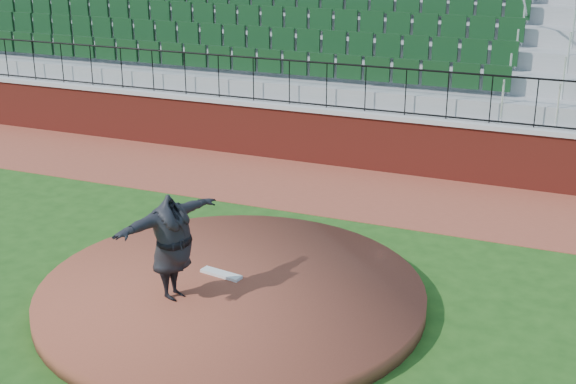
% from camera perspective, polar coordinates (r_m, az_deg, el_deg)
% --- Properties ---
extents(ground, '(90.00, 90.00, 0.00)m').
position_cam_1_polar(ground, '(11.47, -2.90, -8.49)').
color(ground, '#1E4814').
rests_on(ground, ground).
extents(warning_track, '(34.00, 3.20, 0.01)m').
position_cam_1_polar(warning_track, '(16.09, 5.32, 0.02)').
color(warning_track, brown).
rests_on(warning_track, ground).
extents(field_wall, '(34.00, 0.35, 1.20)m').
position_cam_1_polar(field_wall, '(17.37, 6.97, 3.51)').
color(field_wall, maroon).
rests_on(field_wall, ground).
extents(wall_cap, '(34.00, 0.45, 0.10)m').
position_cam_1_polar(wall_cap, '(17.20, 7.06, 5.59)').
color(wall_cap, '#B7B7B7').
rests_on(wall_cap, field_wall).
extents(wall_railing, '(34.00, 0.05, 1.00)m').
position_cam_1_polar(wall_railing, '(17.08, 7.13, 7.38)').
color(wall_railing, black).
rests_on(wall_railing, wall_cap).
extents(seating_stands, '(34.00, 5.10, 4.60)m').
position_cam_1_polar(seating_stands, '(19.58, 9.40, 10.35)').
color(seating_stands, gray).
rests_on(seating_stands, ground).
extents(concourse_wall, '(34.00, 0.50, 5.50)m').
position_cam_1_polar(concourse_wall, '(22.23, 11.20, 12.52)').
color(concourse_wall, maroon).
rests_on(concourse_wall, ground).
extents(pitchers_mound, '(5.69, 5.69, 0.25)m').
position_cam_1_polar(pitchers_mound, '(11.62, -4.15, -7.43)').
color(pitchers_mound, brown).
rests_on(pitchers_mound, ground).
extents(pitching_rubber, '(0.70, 0.28, 0.05)m').
position_cam_1_polar(pitching_rubber, '(11.89, -4.91, -5.99)').
color(pitching_rubber, silver).
rests_on(pitching_rubber, pitchers_mound).
extents(pitcher, '(1.01, 1.98, 1.55)m').
position_cam_1_polar(pitcher, '(11.00, -8.47, -4.02)').
color(pitcher, black).
rests_on(pitcher, pitchers_mound).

